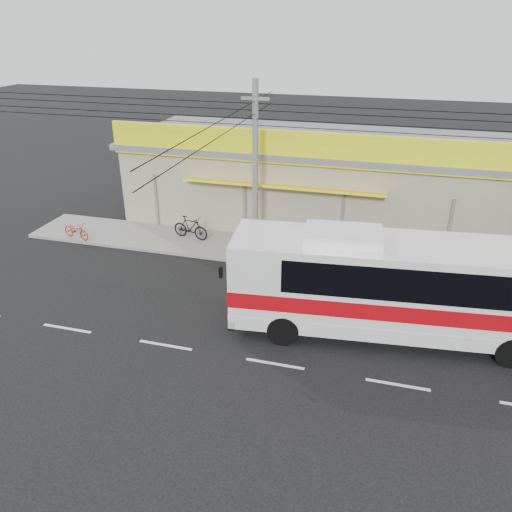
{
  "coord_description": "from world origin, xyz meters",
  "views": [
    {
      "loc": [
        2.93,
        -15.7,
        10.57
      ],
      "look_at": [
        -1.89,
        2.0,
        1.7
      ],
      "focal_mm": 35.0,
      "sensor_mm": 36.0,
      "label": 1
    }
  ],
  "objects": [
    {
      "name": "ground",
      "position": [
        0.0,
        0.0,
        0.0
      ],
      "size": [
        120.0,
        120.0,
        0.0
      ],
      "primitive_type": "plane",
      "color": "black",
      "rests_on": "ground"
    },
    {
      "name": "sidewalk",
      "position": [
        0.0,
        6.0,
        0.07
      ],
      "size": [
        30.0,
        3.2,
        0.15
      ],
      "primitive_type": "cube",
      "color": "slate",
      "rests_on": "ground"
    },
    {
      "name": "lane_markings",
      "position": [
        0.0,
        -2.5,
        0.0
      ],
      "size": [
        50.0,
        0.12,
        0.01
      ],
      "primitive_type": null,
      "color": "silver",
      "rests_on": "ground"
    },
    {
      "name": "storefront_building",
      "position": [
        -0.01,
        11.54,
        2.3
      ],
      "size": [
        22.6,
        9.2,
        5.7
      ],
      "color": "gray",
      "rests_on": "ground"
    },
    {
      "name": "coach_bus",
      "position": [
        4.62,
        0.43,
        2.16
      ],
      "size": [
        13.28,
        4.05,
        4.03
      ],
      "rotation": [
        0.0,
        0.0,
        0.1
      ],
      "color": "silver",
      "rests_on": "ground"
    },
    {
      "name": "motorbike_red",
      "position": [
        -12.24,
        4.7,
        0.6
      ],
      "size": [
        1.79,
        1.02,
        0.89
      ],
      "primitive_type": "imported",
      "rotation": [
        0.0,
        0.0,
        1.3
      ],
      "color": "#9B240B",
      "rests_on": "sidewalk"
    },
    {
      "name": "motorbike_dark",
      "position": [
        -6.54,
        6.24,
        0.75
      ],
      "size": [
        2.06,
        0.91,
        1.2
      ],
      "primitive_type": "imported",
      "rotation": [
        0.0,
        0.0,
        1.39
      ],
      "color": "black",
      "rests_on": "sidewalk"
    },
    {
      "name": "utility_pole",
      "position": [
        -2.85,
        5.4,
        6.78
      ],
      "size": [
        34.0,
        14.0,
        8.23
      ],
      "color": "#62615F",
      "rests_on": "ground"
    }
  ]
}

